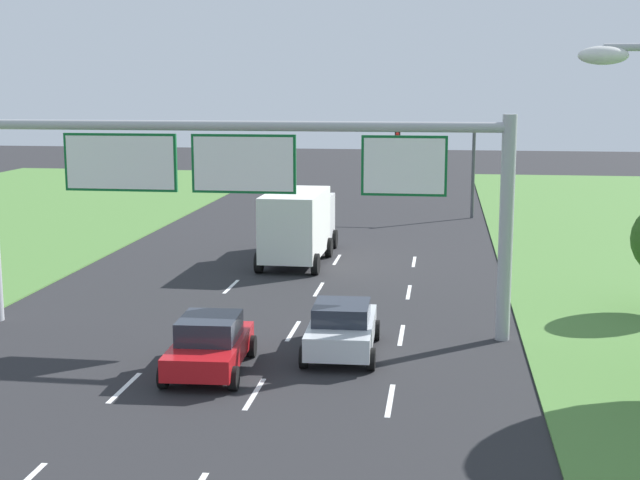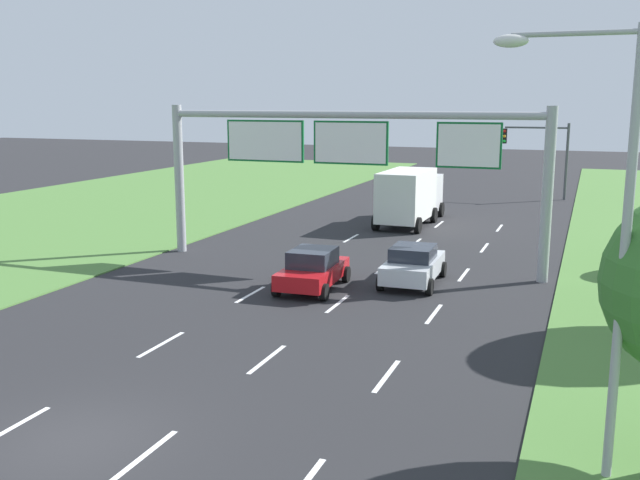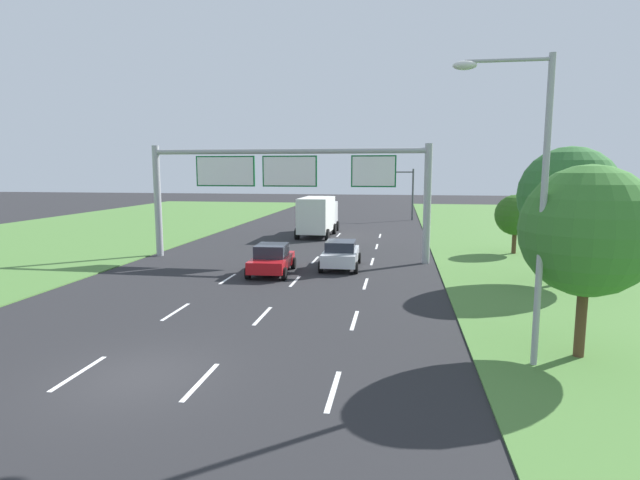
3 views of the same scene
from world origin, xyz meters
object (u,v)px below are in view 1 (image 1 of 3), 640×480
at_px(car_near_red, 210,344).
at_px(car_lead_silver, 342,328).
at_px(sign_gantry, 238,178).
at_px(traffic_light_mast, 441,153).
at_px(box_truck, 299,223).

height_order(car_near_red, car_lead_silver, car_near_red).
height_order(car_near_red, sign_gantry, sign_gantry).
xyz_separation_m(car_lead_silver, traffic_light_mast, (2.70, 28.04, 3.08)).
xyz_separation_m(car_near_red, box_truck, (-0.07, 15.93, 0.95)).
bearing_deg(car_near_red, car_lead_silver, 29.50).
relative_size(car_lead_silver, sign_gantry, 0.24).
relative_size(sign_gantry, traffic_light_mast, 3.08).
xyz_separation_m(car_near_red, car_lead_silver, (3.44, 2.18, -0.00)).
height_order(box_truck, traffic_light_mast, traffic_light_mast).
height_order(car_near_red, traffic_light_mast, traffic_light_mast).
bearing_deg(car_near_red, sign_gantry, 89.01).
bearing_deg(box_truck, car_near_red, -88.80).
xyz_separation_m(car_near_red, traffic_light_mast, (6.14, 30.22, 3.08)).
bearing_deg(sign_gantry, car_near_red, -88.12).
height_order(car_lead_silver, box_truck, box_truck).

